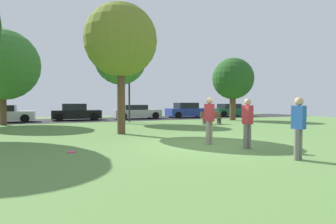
{
  "coord_description": "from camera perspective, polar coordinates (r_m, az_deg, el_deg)",
  "views": [
    {
      "loc": [
        -5.09,
        -8.51,
        1.59
      ],
      "look_at": [
        0.0,
        3.18,
        1.11
      ],
      "focal_mm": 28.6,
      "sensor_mm": 36.0,
      "label": 1
    }
  ],
  "objects": [
    {
      "name": "person_bystander",
      "position": [
        9.45,
        16.58,
        -1.84
      ],
      "size": [
        0.3,
        0.33,
        1.7
      ],
      "rotation": [
        0.0,
        0.0,
        1.63
      ],
      "color": "slate",
      "rests_on": "ground_plane"
    },
    {
      "name": "parked_car_green",
      "position": [
        30.57,
        13.16,
        0.32
      ],
      "size": [
        4.45,
        2.06,
        1.39
      ],
      "color": "#195633",
      "rests_on": "ground_plane"
    },
    {
      "name": "person_thrower",
      "position": [
        8.12,
        26.05,
        -2.54
      ],
      "size": [
        0.3,
        0.36,
        1.72
      ],
      "rotation": [
        0.0,
        0.0,
        1.81
      ],
      "color": "slate",
      "rests_on": "ground_plane"
    },
    {
      "name": "person_catcher",
      "position": [
        10.07,
        8.79,
        -1.34
      ],
      "size": [
        0.3,
        0.36,
        1.75
      ],
      "rotation": [
        0.0,
        0.0,
        -1.33
      ],
      "color": "gray",
      "rests_on": "ground_plane"
    },
    {
      "name": "oak_tree_center",
      "position": [
        13.76,
        -10.03,
        14.73
      ],
      "size": [
        3.58,
        3.58,
        6.41
      ],
      "color": "brown",
      "rests_on": "ground_plane"
    },
    {
      "name": "parked_car_black",
      "position": [
        24.68,
        -19.03,
        -0.13
      ],
      "size": [
        4.08,
        2.02,
        1.44
      ],
      "color": "black",
      "rests_on": "ground_plane"
    },
    {
      "name": "park_bench",
      "position": [
        19.3,
        9.23,
        -1.21
      ],
      "size": [
        1.6,
        0.45,
        0.9
      ],
      "rotation": [
        0.0,
        0.0,
        3.14
      ],
      "color": "brown",
      "rests_on": "ground_plane"
    },
    {
      "name": "road_strip",
      "position": [
        25.08,
        -11.76,
        -1.52
      ],
      "size": [
        44.0,
        6.4,
        0.01
      ],
      "primitive_type": "cube",
      "color": "#28282B",
      "rests_on": "ground_plane"
    },
    {
      "name": "maple_tree_far",
      "position": [
        24.03,
        13.67,
        6.85
      ],
      "size": [
        3.57,
        3.57,
        5.4
      ],
      "color": "brown",
      "rests_on": "ground_plane"
    },
    {
      "name": "parked_car_blue",
      "position": [
        27.56,
        4.19,
        0.28
      ],
      "size": [
        4.41,
        2.06,
        1.51
      ],
      "color": "#233893",
      "rests_on": "ground_plane"
    },
    {
      "name": "oak_tree_left",
      "position": [
        20.63,
        -10.11,
        11.08
      ],
      "size": [
        3.88,
        3.88,
        6.76
      ],
      "color": "brown",
      "rests_on": "ground_plane"
    },
    {
      "name": "street_lamp_post",
      "position": [
        21.48,
        -8.25,
        3.9
      ],
      "size": [
        0.14,
        0.14,
        4.5
      ],
      "primitive_type": "cylinder",
      "color": "#2D2D33",
      "rests_on": "ground_plane"
    },
    {
      "name": "parked_car_silver",
      "position": [
        25.5,
        -6.7,
        -0.05
      ],
      "size": [
        4.42,
        1.96,
        1.32
      ],
      "color": "#B7B7BC",
      "rests_on": "ground_plane"
    },
    {
      "name": "oak_tree_right",
      "position": [
        21.56,
        -31.84,
        8.56
      ],
      "size": [
        4.82,
        4.82,
        6.53
      ],
      "color": "brown",
      "rests_on": "ground_plane"
    },
    {
      "name": "frisbee_disc",
      "position": [
        9.01,
        -19.94,
        -8.04
      ],
      "size": [
        0.27,
        0.27,
        0.03
      ],
      "primitive_type": "cylinder",
      "color": "#EA2D6B",
      "rests_on": "ground_plane"
    },
    {
      "name": "parked_car_white",
      "position": [
        24.41,
        -31.78,
        -0.43
      ],
      "size": [
        4.43,
        1.95,
        1.34
      ],
      "color": "white",
      "rests_on": "ground_plane"
    },
    {
      "name": "ground_plane",
      "position": [
        10.04,
        7.31,
        -6.95
      ],
      "size": [
        44.0,
        44.0,
        0.0
      ],
      "primitive_type": "plane",
      "color": "#5B8442"
    }
  ]
}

